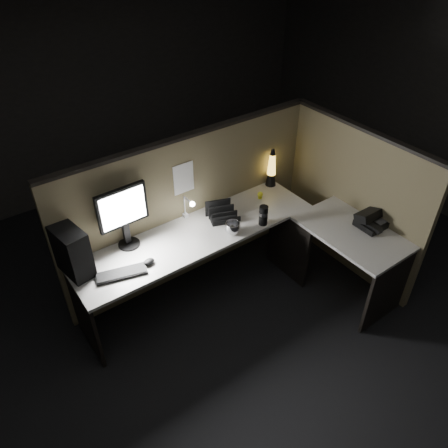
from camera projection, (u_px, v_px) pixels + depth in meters
floor at (249, 321)px, 4.04m from camera, size 6.00×6.00×0.00m
room_shell at (257, 169)px, 3.06m from camera, size 6.00×6.00×6.00m
partition_back at (192, 209)px, 4.19m from camera, size 2.66×0.06×1.50m
partition_right at (352, 202)px, 4.28m from camera, size 0.06×1.66×1.50m
desk at (250, 252)px, 3.94m from camera, size 2.60×1.60×0.73m
pc_tower at (70, 250)px, 3.42m from camera, size 0.24×0.42×0.42m
monitor at (123, 212)px, 3.59m from camera, size 0.44×0.19×0.57m
keyboard at (121, 274)px, 3.49m from camera, size 0.43×0.24×0.02m
mouse at (149, 262)px, 3.58m from camera, size 0.11×0.09×0.04m
clip_lamp at (189, 208)px, 3.99m from camera, size 0.05×0.19×0.25m
organizer at (222, 214)px, 4.08m from camera, size 0.30×0.29×0.18m
lava_lamp at (271, 170)px, 4.47m from camera, size 0.11×0.11×0.41m
travel_mug at (263, 215)px, 3.97m from camera, size 0.09×0.09×0.19m
steel_mug at (233, 228)px, 3.89m from camera, size 0.18×0.18×0.11m
figurine at (260, 194)px, 4.34m from camera, size 0.05×0.05×0.05m
pinned_paper at (184, 178)px, 3.89m from camera, size 0.21×0.00×0.29m
desk_phone at (371, 220)px, 3.98m from camera, size 0.27×0.28×0.16m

